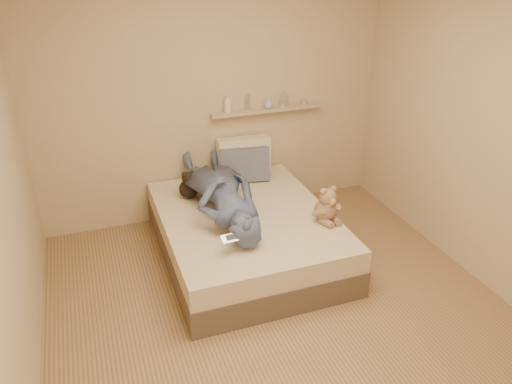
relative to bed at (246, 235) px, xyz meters
name	(u,v)px	position (x,y,z in m)	size (l,w,h in m)	color
room	(289,166)	(0.00, -0.93, 1.08)	(3.80, 3.80, 3.80)	#98794E
bed	(246,235)	(0.00, 0.00, 0.00)	(1.50, 1.90, 0.45)	brown
game_console	(232,238)	(-0.31, -0.58, 0.37)	(0.17, 0.08, 0.06)	silver
teddy_bear	(327,207)	(0.63, -0.37, 0.36)	(0.27, 0.27, 0.34)	#8D6C4D
dark_plush	(189,186)	(-0.41, 0.48, 0.35)	(0.18, 0.18, 0.28)	black
pillow_cream	(244,156)	(0.26, 0.83, 0.43)	(0.55, 0.16, 0.40)	#F0E6BE
pillow_grey	(245,164)	(0.23, 0.69, 0.40)	(0.50, 0.14, 0.34)	slate
person	(221,192)	(-0.19, 0.14, 0.41)	(0.57, 1.56, 0.37)	slate
wall_shelf	(267,110)	(0.55, 0.91, 0.88)	(1.20, 0.12, 0.03)	tan
shelf_bottles	(261,102)	(0.49, 0.91, 0.97)	(0.92, 0.10, 0.19)	silver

